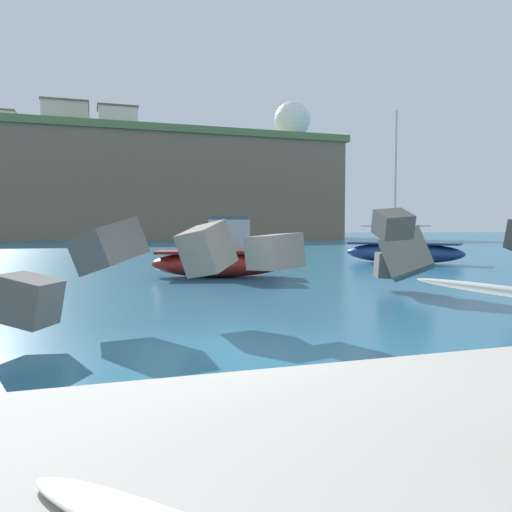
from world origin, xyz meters
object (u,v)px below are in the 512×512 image
(radar_dome, at_px, (292,125))
(station_building_east, at_px, (5,126))
(station_building_central, at_px, (118,121))
(boat_near_right, at_px, (403,252))
(station_building_west, at_px, (66,120))
(station_building_annex, at_px, (72,128))
(boat_near_left, at_px, (221,258))

(radar_dome, relative_size, station_building_east, 1.53)
(station_building_east, bearing_deg, station_building_central, -31.60)
(boat_near_right, height_order, radar_dome, radar_dome)
(station_building_west, relative_size, station_building_annex, 1.21)
(boat_near_right, height_order, station_building_annex, station_building_annex)
(station_building_west, distance_m, station_building_central, 10.59)
(boat_near_left, relative_size, station_building_annex, 0.79)
(boat_near_right, height_order, station_building_west, station_building_west)
(boat_near_right, bearing_deg, station_building_central, 99.13)
(boat_near_left, bearing_deg, station_building_annex, 95.52)
(boat_near_left, bearing_deg, radar_dome, 66.30)
(station_building_central, height_order, station_building_east, station_building_east)
(boat_near_right, xyz_separation_m, station_building_annex, (-19.15, 80.09, 20.35))
(station_building_west, relative_size, station_building_east, 1.17)
(station_building_central, bearing_deg, boat_near_left, -89.83)
(radar_dome, height_order, station_building_central, radar_dome)
(station_building_west, height_order, station_building_east, station_building_west)
(radar_dome, relative_size, station_building_central, 1.57)
(boat_near_left, bearing_deg, station_building_west, 96.45)
(station_building_west, bearing_deg, boat_near_left, -83.55)
(boat_near_left, distance_m, station_building_west, 83.14)
(station_building_central, xyz_separation_m, station_building_annex, (-7.93, 10.24, 0.19))
(boat_near_left, height_order, boat_near_right, boat_near_right)
(station_building_west, relative_size, station_building_central, 1.21)
(boat_near_right, distance_m, station_building_east, 90.07)
(radar_dome, xyz_separation_m, station_building_central, (-37.05, -9.72, -3.52))
(boat_near_right, xyz_separation_m, radar_dome, (25.83, 79.56, 23.68))
(radar_dome, distance_m, station_building_annex, 45.11)
(station_building_west, bearing_deg, radar_dome, 4.86)
(boat_near_left, xyz_separation_m, station_building_annex, (-8.15, 84.42, 20.25))
(boat_near_left, relative_size, station_building_east, 0.76)
(station_building_west, distance_m, station_building_east, 12.75)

